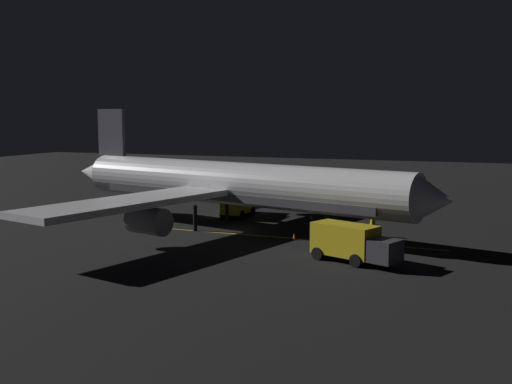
{
  "coord_description": "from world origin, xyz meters",
  "views": [
    {
      "loc": [
        50.43,
        20.94,
        10.19
      ],
      "look_at": [
        0.0,
        2.0,
        3.5
      ],
      "focal_mm": 43.92,
      "sensor_mm": 36.0,
      "label": 1
    }
  ],
  "objects_px": {
    "ground_crew_worker": "(373,226)",
    "traffic_cone_under_wing": "(371,222)",
    "traffic_cone_near_left": "(311,217)",
    "airliner": "(229,185)",
    "baggage_truck": "(352,243)",
    "traffic_cone_near_right": "(294,237)",
    "catering_truck": "(240,205)"
  },
  "relations": [
    {
      "from": "airliner",
      "to": "traffic_cone_under_wing",
      "type": "height_order",
      "value": "airliner"
    },
    {
      "from": "baggage_truck",
      "to": "ground_crew_worker",
      "type": "distance_m",
      "value": 9.72
    },
    {
      "from": "ground_crew_worker",
      "to": "traffic_cone_near_left",
      "type": "distance_m",
      "value": 9.72
    },
    {
      "from": "traffic_cone_near_right",
      "to": "traffic_cone_under_wing",
      "type": "height_order",
      "value": "same"
    },
    {
      "from": "airliner",
      "to": "traffic_cone_under_wing",
      "type": "relative_size",
      "value": 72.85
    },
    {
      "from": "catering_truck",
      "to": "traffic_cone_near_right",
      "type": "distance_m",
      "value": 12.94
    },
    {
      "from": "catering_truck",
      "to": "traffic_cone_under_wing",
      "type": "relative_size",
      "value": 10.47
    },
    {
      "from": "traffic_cone_under_wing",
      "to": "airliner",
      "type": "bearing_deg",
      "value": -58.15
    },
    {
      "from": "baggage_truck",
      "to": "traffic_cone_near_right",
      "type": "height_order",
      "value": "baggage_truck"
    },
    {
      "from": "traffic_cone_near_left",
      "to": "traffic_cone_near_right",
      "type": "distance_m",
      "value": 10.21
    },
    {
      "from": "traffic_cone_near_left",
      "to": "traffic_cone_near_right",
      "type": "relative_size",
      "value": 1.0
    },
    {
      "from": "baggage_truck",
      "to": "traffic_cone_under_wing",
      "type": "height_order",
      "value": "baggage_truck"
    },
    {
      "from": "airliner",
      "to": "ground_crew_worker",
      "type": "distance_m",
      "value": 12.98
    },
    {
      "from": "traffic_cone_near_left",
      "to": "ground_crew_worker",
      "type": "bearing_deg",
      "value": 47.57
    },
    {
      "from": "ground_crew_worker",
      "to": "traffic_cone_under_wing",
      "type": "distance_m",
      "value": 6.04
    },
    {
      "from": "airliner",
      "to": "traffic_cone_near_right",
      "type": "xyz_separation_m",
      "value": [
        2.39,
        6.79,
        -3.71
      ]
    },
    {
      "from": "traffic_cone_under_wing",
      "to": "traffic_cone_near_right",
      "type": "bearing_deg",
      "value": -25.92
    },
    {
      "from": "traffic_cone_near_left",
      "to": "airliner",
      "type": "bearing_deg",
      "value": -34.95
    },
    {
      "from": "ground_crew_worker",
      "to": "traffic_cone_under_wing",
      "type": "height_order",
      "value": "ground_crew_worker"
    },
    {
      "from": "ground_crew_worker",
      "to": "traffic_cone_near_right",
      "type": "height_order",
      "value": "ground_crew_worker"
    },
    {
      "from": "airliner",
      "to": "catering_truck",
      "type": "relative_size",
      "value": 6.96
    },
    {
      "from": "airliner",
      "to": "ground_crew_worker",
      "type": "xyz_separation_m",
      "value": [
        -1.18,
        12.56,
        -3.08
      ]
    },
    {
      "from": "ground_crew_worker",
      "to": "traffic_cone_under_wing",
      "type": "bearing_deg",
      "value": -168.9
    },
    {
      "from": "airliner",
      "to": "baggage_truck",
      "type": "bearing_deg",
      "value": 56.41
    },
    {
      "from": "catering_truck",
      "to": "ground_crew_worker",
      "type": "height_order",
      "value": "catering_truck"
    },
    {
      "from": "catering_truck",
      "to": "traffic_cone_under_wing",
      "type": "bearing_deg",
      "value": 89.51
    },
    {
      "from": "traffic_cone_near_right",
      "to": "ground_crew_worker",
      "type": "bearing_deg",
      "value": 121.83
    },
    {
      "from": "airliner",
      "to": "ground_crew_worker",
      "type": "bearing_deg",
      "value": 95.38
    },
    {
      "from": "traffic_cone_near_right",
      "to": "traffic_cone_under_wing",
      "type": "bearing_deg",
      "value": 154.08
    },
    {
      "from": "ground_crew_worker",
      "to": "traffic_cone_near_left",
      "type": "height_order",
      "value": "ground_crew_worker"
    },
    {
      "from": "baggage_truck",
      "to": "ground_crew_worker",
      "type": "xyz_separation_m",
      "value": [
        -9.7,
        -0.27,
        -0.45
      ]
    },
    {
      "from": "ground_crew_worker",
      "to": "catering_truck",
      "type": "bearing_deg",
      "value": -112.65
    }
  ]
}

